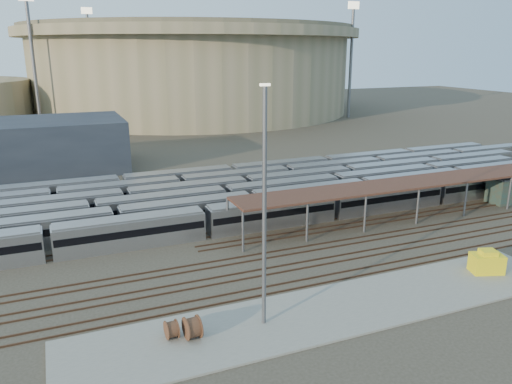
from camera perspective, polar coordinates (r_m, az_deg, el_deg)
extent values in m
plane|color=#383026|center=(62.04, 5.90, -6.12)|extent=(420.00, 420.00, 0.00)
cube|color=gray|center=(48.03, 9.22, -13.10)|extent=(50.00, 9.00, 0.20)
cube|color=#AAAAAF|center=(71.83, 8.67, -1.57)|extent=(112.00, 2.90, 3.60)
cube|color=#AAAAAF|center=(70.83, -0.45, -1.63)|extent=(112.00, 2.90, 3.60)
cube|color=#AAAAAF|center=(73.75, -3.47, -0.94)|extent=(112.00, 2.90, 3.60)
cube|color=#AAAAAF|center=(79.17, -1.10, 0.28)|extent=(112.00, 2.90, 3.60)
cube|color=#AAAAAF|center=(86.51, 3.59, 1.62)|extent=(112.00, 2.90, 3.60)
cube|color=#AAAAAF|center=(86.97, -2.76, 1.72)|extent=(112.00, 2.90, 3.60)
cylinder|color=#5F5E64|center=(59.07, -1.50, -4.59)|extent=(0.30, 0.30, 5.00)
cylinder|color=#5F5E64|center=(63.85, -3.25, -3.01)|extent=(0.30, 0.30, 5.00)
cylinder|color=#5F5E64|center=(62.47, 5.86, -3.50)|extent=(0.30, 0.30, 5.00)
cylinder|color=#5F5E64|center=(67.00, 3.68, -2.08)|extent=(0.30, 0.30, 5.00)
cylinder|color=#5F5E64|center=(66.81, 12.35, -2.49)|extent=(0.30, 0.30, 5.00)
cylinder|color=#5F5E64|center=(71.06, 9.89, -1.23)|extent=(0.30, 0.30, 5.00)
cylinder|color=#5F5E64|center=(71.91, 17.98, -1.59)|extent=(0.30, 0.30, 5.00)
cylinder|color=#5F5E64|center=(75.87, 15.38, -0.46)|extent=(0.30, 0.30, 5.00)
cylinder|color=#5F5E64|center=(77.62, 22.82, -0.80)|extent=(0.30, 0.30, 5.00)
cylinder|color=#5F5E64|center=(81.31, 20.17, 0.21)|extent=(0.30, 0.30, 5.00)
cylinder|color=#5F5E64|center=(83.82, 26.97, -0.11)|extent=(0.30, 0.30, 5.00)
cylinder|color=#5F5E64|center=(87.25, 24.33, 0.80)|extent=(0.30, 0.30, 5.00)
cube|color=#3D2019|center=(75.91, 19.32, 1.28)|extent=(60.00, 6.00, 0.30)
cube|color=#4C3323|center=(60.60, 6.69, -6.61)|extent=(170.00, 0.12, 0.18)
cube|color=#4C3323|center=(61.80, 6.01, -6.12)|extent=(170.00, 0.12, 0.18)
cube|color=#4C3323|center=(57.44, 8.65, -8.00)|extent=(170.00, 0.12, 0.18)
cube|color=#4C3323|center=(58.61, 7.89, -7.46)|extent=(170.00, 0.12, 0.18)
cube|color=#4C3323|center=(54.40, 10.84, -9.54)|extent=(170.00, 0.12, 0.18)
cube|color=#4C3323|center=(55.52, 9.99, -8.95)|extent=(170.00, 0.12, 0.18)
cylinder|color=gray|center=(197.71, -7.29, 13.25)|extent=(116.00, 116.00, 28.00)
cylinder|color=gray|center=(197.59, -7.46, 17.74)|extent=(124.00, 124.00, 3.00)
cylinder|color=brown|center=(197.67, -7.48, 18.39)|extent=(120.00, 120.00, 1.50)
cube|color=#1E232D|center=(107.12, -26.18, 4.57)|extent=(42.00, 20.00, 10.00)
cylinder|color=#5F5E64|center=(160.40, -24.02, 12.83)|extent=(1.00, 1.00, 36.00)
cylinder|color=#5F5E64|center=(179.41, 10.77, 14.10)|extent=(1.00, 1.00, 36.00)
cube|color=#FFF2CC|center=(179.86, 11.10, 20.22)|extent=(4.00, 0.60, 2.40)
cylinder|color=#5F5E64|center=(211.12, -18.32, 13.85)|extent=(1.00, 1.00, 36.00)
cube|color=#FFF2CC|center=(211.50, -18.80, 19.03)|extent=(4.00, 0.60, 2.40)
cylinder|color=brown|center=(43.33, -9.62, -15.22)|extent=(0.99, 1.66, 1.60)
cylinder|color=brown|center=(42.98, -7.28, -15.11)|extent=(1.26, 2.06, 1.97)
cylinder|color=#5F5E64|center=(41.00, 0.97, -2.35)|extent=(0.36, 0.36, 20.39)
cube|color=#FFF2CC|center=(38.99, 1.04, 12.16)|extent=(0.80, 0.31, 0.20)
cube|color=yellow|center=(59.34, 24.86, -7.40)|extent=(3.74, 2.98, 2.03)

